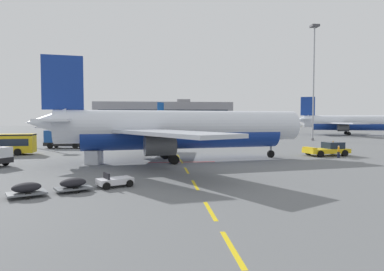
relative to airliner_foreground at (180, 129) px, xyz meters
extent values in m
plane|color=slate|center=(22.11, 16.75, -3.95)|extent=(400.00, 400.00, 0.00)
cube|color=yellow|center=(0.11, -28.25, -3.95)|extent=(0.24, 4.00, 0.01)
cube|color=yellow|center=(0.11, -22.67, -3.95)|extent=(0.24, 4.00, 0.01)
cube|color=yellow|center=(0.11, -15.21, -3.95)|extent=(0.24, 4.00, 0.01)
cube|color=yellow|center=(0.11, -7.74, -3.95)|extent=(0.24, 4.00, 0.01)
cube|color=yellow|center=(0.11, -0.33, -3.95)|extent=(0.24, 4.00, 0.01)
cube|color=yellow|center=(0.11, 5.29, -3.95)|extent=(0.24, 4.00, 0.01)
cube|color=yellow|center=(0.11, 12.07, -3.95)|extent=(0.24, 4.00, 0.01)
cube|color=yellow|center=(0.11, 19.37, -3.95)|extent=(0.24, 4.00, 0.01)
cube|color=yellow|center=(0.11, 26.12, -3.95)|extent=(0.24, 4.00, 0.01)
cube|color=yellow|center=(0.11, 32.83, -3.95)|extent=(0.24, 4.00, 0.01)
cube|color=yellow|center=(0.11, 38.56, -3.95)|extent=(0.24, 4.00, 0.01)
cube|color=yellow|center=(0.11, 45.54, -3.95)|extent=(0.24, 4.00, 0.01)
cube|color=yellow|center=(0.11, 52.39, -3.95)|extent=(0.24, 4.00, 0.01)
cube|color=yellow|center=(0.11, 59.39, -3.95)|extent=(0.24, 4.00, 0.01)
cube|color=yellow|center=(0.11, 66.55, -3.95)|extent=(0.24, 4.00, 0.01)
cube|color=#B21414|center=(0.11, -1.25, -3.95)|extent=(8.00, 0.40, 0.01)
cylinder|color=silver|center=(0.58, 0.10, 0.35)|extent=(30.30, 9.00, 3.80)
cylinder|color=navy|center=(0.58, 0.10, -0.69)|extent=(24.73, 7.72, 3.50)
cone|color=silver|center=(15.39, 2.73, 0.35)|extent=(4.10, 4.28, 3.72)
cone|color=silver|center=(-14.93, -2.65, 0.83)|extent=(4.70, 3.91, 3.23)
cube|color=#192333|center=(14.36, 2.55, 1.02)|extent=(2.07, 3.09, 0.60)
cube|color=navy|center=(-13.21, -2.34, 5.25)|extent=(4.40, 1.12, 6.00)
cube|color=silver|center=(-14.46, 0.69, 1.11)|extent=(4.27, 6.86, 0.24)
cube|color=silver|center=(-13.34, -5.62, 1.11)|extent=(4.27, 6.86, 0.24)
cube|color=#B7BCC6|center=(-4.82, 7.78, -0.12)|extent=(7.47, 17.55, 0.36)
cube|color=#B7BCC6|center=(-1.85, -8.96, -0.12)|extent=(12.52, 17.17, 0.36)
cylinder|color=#4C4F54|center=(-4.45, 4.80, -1.57)|extent=(3.52, 2.63, 2.10)
cylinder|color=black|center=(-2.87, 5.08, -1.57)|extent=(0.43, 1.78, 1.79)
cylinder|color=#4C4F54|center=(-2.53, -6.03, -1.57)|extent=(3.52, 2.63, 2.10)
cylinder|color=black|center=(-0.95, -5.75, -1.57)|extent=(0.43, 1.78, 1.79)
cylinder|color=gray|center=(12.29, 2.18, -2.12)|extent=(0.28, 0.28, 2.67)
cylinder|color=black|center=(12.29, 2.18, -3.45)|extent=(1.02, 0.45, 0.99)
cylinder|color=gray|center=(-1.85, 2.31, -2.09)|extent=(0.28, 0.28, 2.61)
cylinder|color=black|center=(-1.91, 2.66, -3.40)|extent=(1.14, 0.54, 1.10)
cylinder|color=black|center=(-1.79, 1.97, -3.40)|extent=(1.14, 0.54, 1.10)
cylinder|color=gray|center=(-0.94, -2.81, -2.09)|extent=(0.28, 0.28, 2.61)
cylinder|color=black|center=(-1.00, -2.46, -3.40)|extent=(1.14, 0.54, 1.10)
cylinder|color=black|center=(-0.88, -3.15, -3.40)|extent=(1.14, 0.54, 1.10)
cube|color=yellow|center=(20.86, 3.70, -3.25)|extent=(6.35, 3.65, 0.60)
cube|color=#192333|center=(21.93, 3.86, -2.50)|extent=(2.69, 2.46, 0.90)
cube|color=yellow|center=(18.25, 3.31, -2.83)|extent=(1.06, 2.60, 0.24)
sphere|color=orange|center=(21.93, 3.86, -1.95)|extent=(0.16, 0.16, 0.16)
cylinder|color=black|center=(19.17, 2.03, -3.50)|extent=(0.95, 0.53, 0.90)
cylinder|color=black|center=(18.75, 4.80, -3.50)|extent=(0.95, 0.53, 0.90)
cylinder|color=black|center=(22.96, 2.60, -3.50)|extent=(0.95, 0.53, 0.90)
cylinder|color=black|center=(22.55, 5.37, -3.50)|extent=(0.95, 0.53, 0.90)
cylinder|color=silver|center=(-17.47, 41.77, -0.45)|extent=(9.14, 24.50, 3.09)
cylinder|color=navy|center=(-17.47, 41.77, -1.30)|extent=(7.76, 20.03, 2.85)
cone|color=silver|center=(-14.40, 53.63, -0.45)|extent=(3.65, 3.52, 3.03)
cone|color=silver|center=(-20.68, 29.35, -0.06)|extent=(3.40, 3.97, 2.63)
cube|color=#192333|center=(-14.61, 52.80, 0.09)|extent=(2.57, 1.84, 0.49)
cube|color=navy|center=(-20.32, 30.73, 3.54)|extent=(1.18, 3.54, 4.89)
cube|color=silver|center=(-22.99, 30.83, 0.17)|extent=(5.70, 3.83, 0.20)
cube|color=silver|center=(-17.94, 29.53, 0.17)|extent=(5.70, 3.83, 0.20)
cube|color=#B7BCC6|center=(-24.98, 40.37, -0.84)|extent=(13.68, 10.95, 0.29)
cube|color=#B7BCC6|center=(-11.58, 36.90, -0.84)|extent=(14.12, 5.05, 0.29)
cylinder|color=#4C4F54|center=(-22.64, 39.64, -2.02)|extent=(2.31, 2.95, 1.71)
cylinder|color=black|center=(-22.32, 40.90, -2.02)|extent=(1.43, 0.46, 1.45)
cylinder|color=#4C4F54|center=(-13.97, 37.39, -2.02)|extent=(2.31, 2.95, 1.71)
cylinder|color=black|center=(-13.65, 38.65, -2.02)|extent=(1.43, 0.46, 1.45)
cylinder|color=gray|center=(-15.04, 51.15, -2.46)|extent=(0.23, 0.23, 2.17)
cylinder|color=black|center=(-15.04, 51.15, -3.55)|extent=(0.42, 0.84, 0.81)
cylinder|color=gray|center=(-19.92, 40.72, -2.44)|extent=(0.23, 0.23, 2.13)
cylinder|color=black|center=(-20.20, 40.79, -3.50)|extent=(0.50, 0.94, 0.90)
cylinder|color=black|center=(-19.65, 40.65, -3.50)|extent=(0.50, 0.94, 0.90)
cylinder|color=gray|center=(-15.83, 39.66, -2.44)|extent=(0.23, 0.23, 2.13)
cylinder|color=black|center=(-16.10, 39.73, -3.50)|extent=(0.50, 0.94, 0.90)
cylinder|color=black|center=(-15.55, 39.59, -3.50)|extent=(0.50, 0.94, 0.90)
cylinder|color=silver|center=(59.55, 59.52, 0.39)|extent=(29.66, 14.84, 3.84)
cylinder|color=navy|center=(59.55, 59.52, -0.66)|extent=(24.29, 12.46, 3.53)
cone|color=silver|center=(44.78, 65.42, 0.87)|extent=(5.15, 4.60, 3.26)
cube|color=navy|center=(46.42, 64.77, 5.34)|extent=(4.26, 1.99, 6.06)
cube|color=silver|center=(46.96, 68.03, 1.16)|extent=(5.40, 7.20, 0.24)
cube|color=silver|center=(44.56, 62.03, 1.16)|extent=(5.40, 7.20, 0.24)
cube|color=#B7BCC6|center=(59.00, 68.98, -0.09)|extent=(14.93, 16.13, 0.36)
cube|color=#B7BCC6|center=(52.64, 53.04, -0.09)|extent=(5.59, 17.36, 0.36)
cylinder|color=#4C4F54|center=(57.74, 66.23, -1.55)|extent=(3.79, 3.17, 2.12)
cylinder|color=black|center=(59.24, 65.63, -1.55)|extent=(0.78, 1.72, 1.80)
cylinder|color=#4C4F54|center=(53.62, 55.91, -1.55)|extent=(3.79, 3.17, 2.12)
cylinder|color=black|center=(55.12, 55.31, -1.55)|extent=(0.78, 1.72, 1.80)
cylinder|color=gray|center=(58.65, 62.71, -2.08)|extent=(0.28, 0.28, 2.64)
cylinder|color=black|center=(58.78, 63.04, -3.39)|extent=(1.16, 0.74, 1.11)
cylinder|color=black|center=(58.52, 62.38, -3.39)|extent=(1.16, 0.74, 1.11)
cylinder|color=gray|center=(56.70, 57.83, -2.08)|extent=(0.28, 0.28, 2.64)
cylinder|color=black|center=(56.83, 58.16, -3.39)|extent=(1.16, 0.74, 1.11)
cylinder|color=black|center=(56.57, 57.50, -3.39)|extent=(1.16, 0.74, 1.11)
cylinder|color=silver|center=(-8.43, 79.26, 0.12)|extent=(18.46, 25.91, 3.60)
cylinder|color=#0F479E|center=(-8.43, 79.26, -0.87)|extent=(15.34, 21.30, 3.31)
cone|color=silver|center=(-16.14, 67.28, 0.12)|extent=(4.76, 4.70, 3.53)
cone|color=silver|center=(-0.35, 91.80, 0.57)|extent=(4.72, 5.00, 3.06)
cube|color=#192333|center=(-15.60, 68.12, 0.75)|extent=(3.09, 2.74, 0.57)
cube|color=#0F479E|center=(-1.25, 90.41, 4.76)|extent=(2.54, 3.69, 5.68)
cube|color=silver|center=(1.66, 89.33, 0.84)|extent=(6.74, 5.83, 0.23)
cube|color=silver|center=(-3.44, 92.61, 0.84)|extent=(6.74, 5.83, 0.23)
cube|color=#B7BCC6|center=(0.38, 78.07, -0.33)|extent=(13.48, 15.49, 0.34)
cube|color=#B7BCC6|center=(-13.16, 86.79, -0.33)|extent=(16.71, 8.18, 0.34)
cylinder|color=#4C4F54|center=(-1.93, 79.73, -1.70)|extent=(3.31, 3.62, 1.99)
cylinder|color=black|center=(-2.75, 78.46, -1.70)|extent=(1.48, 1.01, 1.69)
cylinder|color=#4C4F54|center=(-10.69, 85.37, -1.70)|extent=(3.31, 3.62, 1.99)
cylinder|color=black|center=(-11.51, 84.09, -1.70)|extent=(1.48, 1.01, 1.69)
cylinder|color=gray|center=(-14.53, 69.79, -2.22)|extent=(0.27, 0.27, 2.52)
cylinder|color=black|center=(-14.53, 69.79, -3.48)|extent=(0.73, 0.93, 0.94)
cylinder|color=gray|center=(-5.33, 79.52, -2.19)|extent=(0.27, 0.27, 2.47)
cylinder|color=black|center=(-5.05, 79.34, -3.43)|extent=(0.84, 1.06, 1.04)
cylinder|color=black|center=(-5.61, 79.70, -3.43)|extent=(0.84, 1.06, 1.04)
cylinder|color=gray|center=(-9.47, 82.19, -2.19)|extent=(0.27, 0.27, 2.47)
cylinder|color=black|center=(-9.19, 82.01, -3.43)|extent=(0.84, 1.06, 1.04)
cylinder|color=black|center=(-9.75, 82.37, -3.43)|extent=(0.84, 1.06, 1.04)
cylinder|color=black|center=(-22.63, 11.02, -3.45)|extent=(1.03, 0.42, 1.00)
cylinder|color=black|center=(-22.35, 8.33, -3.45)|extent=(1.03, 0.42, 1.00)
cube|color=black|center=(-18.89, 20.17, -3.21)|extent=(7.29, 3.45, 0.60)
cube|color=#194799|center=(-16.60, 19.81, -2.36)|extent=(2.71, 2.64, 1.10)
cube|color=#192333|center=(-15.47, 19.63, -2.26)|extent=(0.36, 1.91, 0.64)
cube|color=#194799|center=(-19.85, 20.32, -1.86)|extent=(5.07, 3.10, 2.10)
cylinder|color=black|center=(-16.49, 21.01, -3.47)|extent=(0.99, 0.42, 0.96)
cylinder|color=black|center=(-16.86, 18.64, -3.47)|extent=(0.99, 0.42, 0.96)
cylinder|color=black|center=(-20.91, 21.70, -3.47)|extent=(0.99, 0.42, 0.96)
cylinder|color=black|center=(-21.28, 19.33, -3.47)|extent=(0.99, 0.42, 0.96)
cube|color=#192333|center=(-19.01, -3.79, -2.26)|extent=(0.93, 1.74, 0.64)
cylinder|color=black|center=(-19.55, -2.17, -3.47)|extent=(0.98, 0.69, 0.96)
cube|color=silver|center=(-6.05, -15.32, -3.49)|extent=(2.95, 2.45, 0.44)
cube|color=black|center=(-6.63, -15.62, -3.09)|extent=(0.63, 1.05, 0.56)
cylinder|color=black|center=(-5.58, -14.27, -3.67)|extent=(0.58, 0.42, 0.56)
cylinder|color=black|center=(-4.92, -15.51, -3.67)|extent=(0.58, 0.42, 0.56)
cylinder|color=black|center=(-7.19, -15.12, -3.67)|extent=(0.58, 0.42, 0.56)
cylinder|color=black|center=(-6.53, -16.36, -3.67)|extent=(0.58, 0.42, 0.56)
cube|color=slate|center=(-8.80, -16.77, -3.67)|extent=(2.82, 2.45, 0.12)
ellipsoid|color=black|center=(-8.80, -16.77, -3.29)|extent=(2.17, 1.91, 0.64)
cylinder|color=black|center=(-9.11, -16.17, -3.73)|extent=(0.45, 0.33, 0.44)
cylinder|color=black|center=(-8.48, -17.36, -3.73)|extent=(0.45, 0.33, 0.44)
cube|color=slate|center=(-11.45, -18.17, -3.67)|extent=(2.82, 2.45, 0.12)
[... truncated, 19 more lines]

